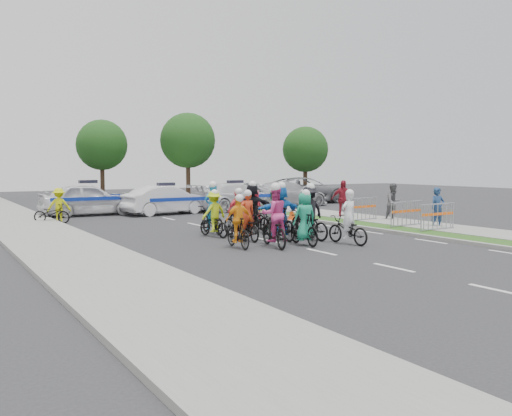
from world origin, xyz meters
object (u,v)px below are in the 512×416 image
civilian_sedan (288,194)px  rider_1 (304,224)px  rider_4 (309,218)px  rider_6 (247,224)px  rider_10 (214,218)px  rider_11 (252,210)px  tree_2 (305,150)px  rider_9 (238,218)px  police_car_0 (88,199)px  police_car_1 (166,200)px  spectator_0 (438,208)px  spectator_2 (343,200)px  rider_3 (238,227)px  barrier_0 (438,218)px  rider_0 (348,226)px  rider_5 (280,216)px  rider_8 (272,216)px  barrier_2 (362,210)px  rider_7 (305,216)px  civilian_suv (306,190)px  tree_1 (188,141)px  barrier_1 (406,215)px  rider_12 (212,216)px  cone_1 (276,208)px  rider_2 (274,223)px  rider_13 (254,213)px  parked_bike (52,214)px  marshal_hiviz (59,205)px  police_car_2 (235,197)px  tree_4 (102,145)px  cone_0 (292,213)px  spectator_1 (394,203)px

civilian_sedan → rider_1: bearing=147.7°
rider_4 → rider_6: (-2.01, 0.83, -0.18)m
rider_10 → rider_11: rider_11 is taller
rider_4 → tree_2: 28.96m
rider_9 → police_car_0: rider_9 is taller
police_car_1 → spectator_0: bearing=-158.4°
spectator_2 → rider_10: bearing=-128.8°
rider_3 → barrier_0: rider_3 is taller
rider_0 → rider_5: bearing=-59.1°
rider_8 → barrier_2: rider_8 is taller
rider_7 → civilian_suv: 17.59m
rider_8 → spectator_0: (6.64, -1.95, 0.18)m
barrier_0 → tree_1: 28.79m
rider_7 → barrier_1: size_ratio=0.90×
rider_1 → rider_10: (-1.53, 3.41, -0.04)m
rider_9 → civilian_sedan: bearing=-138.1°
rider_12 → cone_1: rider_12 is taller
rider_10 → rider_12: bearing=-121.8°
rider_3 → police_car_0: rider_3 is taller
tree_2 → rider_8: bearing=-128.1°
rider_10 → tree_1: size_ratio=0.26×
barrier_2 → cone_1: barrier_2 is taller
rider_12 → rider_3: bearing=78.9°
spectator_2 → rider_4: bearing=-106.1°
rider_0 → rider_3: 3.64m
rider_2 → rider_13: (2.07, 4.75, -0.09)m
rider_3 → parked_bike: (-3.47, 10.72, -0.22)m
marshal_hiviz → parked_bike: (-0.36, -0.18, -0.34)m
rider_2 → police_car_2: rider_2 is taller
rider_6 → barrier_0: size_ratio=0.87×
parked_bike → tree_4: bearing=15.6°
rider_10 → civilian_sedan: rider_10 is taller
rider_8 → rider_10: size_ratio=1.01×
barrier_1 → cone_0: size_ratio=2.86×
spectator_2 → rider_13: bearing=-134.2°
civilian_sedan → tree_1: (-0.47, 14.08, 3.77)m
spectator_2 → barrier_0: size_ratio=0.92×
civilian_suv → parked_bike: (-17.52, -5.29, -0.43)m
police_car_1 → barrier_0: size_ratio=2.26×
spectator_1 → spectator_2: (-1.10, 2.27, 0.05)m
rider_5 → barrier_2: size_ratio=1.00×
cone_0 → parked_bike: (-10.01, 4.06, 0.09)m
rider_12 → police_car_1: rider_12 is taller
spectator_1 → spectator_2: spectator_2 is taller
cone_0 → rider_3: bearing=-134.5°
cone_1 → tree_2: (12.20, 14.49, 3.49)m
rider_4 → rider_0: bearing=98.3°
rider_0 → marshal_hiviz: (-6.61, 11.93, 0.17)m
rider_5 → rider_11: bearing=-97.6°
rider_6 → barrier_1: 7.35m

